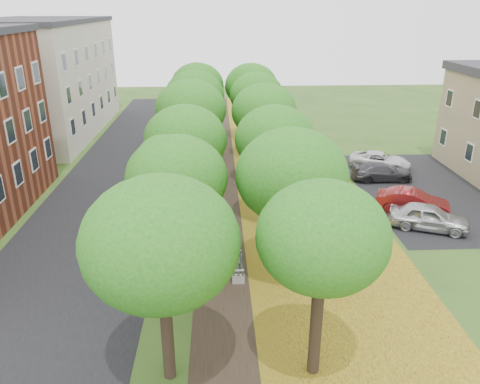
{
  "coord_description": "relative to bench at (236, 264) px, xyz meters",
  "views": [
    {
      "loc": [
        -0.47,
        -12.3,
        11.48
      ],
      "look_at": [
        0.63,
        10.11,
        2.5
      ],
      "focal_mm": 35.0,
      "sensor_mm": 36.0,
      "label": 1
    }
  ],
  "objects": [
    {
      "name": "tree_row_west",
      "position": [
        -2.45,
        8.71,
        4.34
      ],
      "size": [
        4.36,
        34.36,
        6.7
      ],
      "color": "black",
      "rests_on": "ground"
    },
    {
      "name": "bench",
      "position": [
        0.0,
        0.0,
        0.0
      ],
      "size": [
        0.61,
        1.98,
        0.93
      ],
      "rotation": [
        0.0,
        0.0,
        1.59
      ],
      "color": "#2A352D",
      "rests_on": "ground"
    },
    {
      "name": "car_white",
      "position": [
        11.49,
        14.44,
        0.13
      ],
      "size": [
        4.89,
        3.62,
        1.23
      ],
      "primitive_type": "imported",
      "rotation": [
        0.0,
        0.0,
        1.17
      ],
      "color": "silver",
      "rests_on": "ground"
    },
    {
      "name": "leaf_verge",
      "position": [
        4.75,
        8.71,
        -0.48
      ],
      "size": [
        7.5,
        70.0,
        0.01
      ],
      "primitive_type": "cube",
      "color": "gold",
      "rests_on": "ground"
    },
    {
      "name": "building_cream",
      "position": [
        -17.25,
        26.71,
        4.72
      ],
      "size": [
        10.3,
        20.3,
        10.4
      ],
      "color": "beige",
      "rests_on": "ground"
    },
    {
      "name": "tree_row_east",
      "position": [
        2.35,
        8.71,
        4.34
      ],
      "size": [
        4.36,
        34.36,
        6.7
      ],
      "color": "black",
      "rests_on": "ground"
    },
    {
      "name": "parking_lot",
      "position": [
        13.25,
        9.71,
        -0.48
      ],
      "size": [
        9.0,
        16.0,
        0.01
      ],
      "primitive_type": "cube",
      "color": "black",
      "rests_on": "ground"
    },
    {
      "name": "car_silver",
      "position": [
        10.75,
        4.11,
        0.23
      ],
      "size": [
        4.53,
        3.16,
        1.43
      ],
      "primitive_type": "imported",
      "rotation": [
        0.0,
        0.0,
        1.18
      ],
      "color": "#B4B4B9",
      "rests_on": "ground"
    },
    {
      "name": "car_grey",
      "position": [
        10.75,
        11.84,
        0.13
      ],
      "size": [
        4.25,
        1.78,
        1.23
      ],
      "primitive_type": "imported",
      "rotation": [
        0.0,
        0.0,
        1.56
      ],
      "color": "#323237",
      "rests_on": "ground"
    },
    {
      "name": "ground",
      "position": [
        -0.25,
        -6.29,
        -0.48
      ],
      "size": [
        120.0,
        120.0,
        0.0
      ],
      "primitive_type": "plane",
      "color": "#2D4C19",
      "rests_on": "ground"
    },
    {
      "name": "footpath",
      "position": [
        -0.25,
        8.71,
        -0.48
      ],
      "size": [
        3.2,
        70.0,
        0.01
      ],
      "primitive_type": "cube",
      "color": "black",
      "rests_on": "ground"
    },
    {
      "name": "car_red",
      "position": [
        10.75,
        6.34,
        0.2
      ],
      "size": [
        4.38,
        3.02,
        1.37
      ],
      "primitive_type": "imported",
      "rotation": [
        0.0,
        0.0,
        1.15
      ],
      "color": "maroon",
      "rests_on": "ground"
    },
    {
      "name": "street_asphalt",
      "position": [
        -7.75,
        8.71,
        -0.48
      ],
      "size": [
        8.0,
        70.0,
        0.01
      ],
      "primitive_type": "cube",
      "color": "black",
      "rests_on": "ground"
    }
  ]
}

